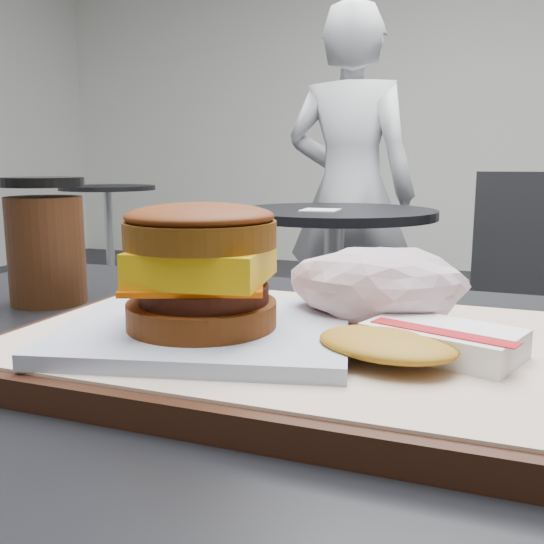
% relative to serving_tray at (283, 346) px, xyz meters
% --- Properties ---
extents(serving_tray, '(0.38, 0.28, 0.02)m').
position_rel_serving_tray_xyz_m(serving_tray, '(0.00, 0.00, 0.00)').
color(serving_tray, black).
rests_on(serving_tray, customer_table).
extents(breakfast_sandwich, '(0.22, 0.21, 0.09)m').
position_rel_serving_tray_xyz_m(breakfast_sandwich, '(-0.04, -0.04, 0.05)').
color(breakfast_sandwich, silver).
rests_on(breakfast_sandwich, serving_tray).
extents(hash_brown, '(0.13, 0.11, 0.02)m').
position_rel_serving_tray_xyz_m(hash_brown, '(0.10, -0.03, 0.02)').
color(hash_brown, white).
rests_on(hash_brown, serving_tray).
extents(crumpled_wrapper, '(0.13, 0.10, 0.06)m').
position_rel_serving_tray_xyz_m(crumpled_wrapper, '(0.06, 0.05, 0.04)').
color(crumpled_wrapper, silver).
rests_on(crumpled_wrapper, serving_tray).
extents(coffee_cup, '(0.08, 0.08, 0.12)m').
position_rel_serving_tray_xyz_m(coffee_cup, '(-0.28, 0.08, 0.05)').
color(coffee_cup, '#3B1D0E').
rests_on(coffee_cup, customer_table).
extents(neighbor_table, '(0.70, 0.70, 0.75)m').
position_rel_serving_tray_xyz_m(neighbor_table, '(-0.40, 1.64, -0.23)').
color(neighbor_table, black).
rests_on(neighbor_table, ground).
extents(napkin, '(0.13, 0.13, 0.00)m').
position_rel_serving_tray_xyz_m(napkin, '(-0.43, 1.57, -0.03)').
color(napkin, white).
rests_on(napkin, neighbor_table).
extents(neighbor_chair, '(0.61, 0.43, 0.88)m').
position_rel_serving_tray_xyz_m(neighbor_chair, '(0.13, 1.73, -0.27)').
color(neighbor_chair, '#A5A5AA').
rests_on(neighbor_chair, ground).
extents(patron, '(0.59, 0.41, 1.55)m').
position_rel_serving_tray_xyz_m(patron, '(-0.48, 2.18, -0.00)').
color(patron, silver).
rests_on(patron, ground).
extents(bg_table_mid, '(0.66, 0.66, 0.75)m').
position_rel_serving_tray_xyz_m(bg_table_mid, '(-2.45, 3.19, -0.22)').
color(bg_table_mid, black).
rests_on(bg_table_mid, ground).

